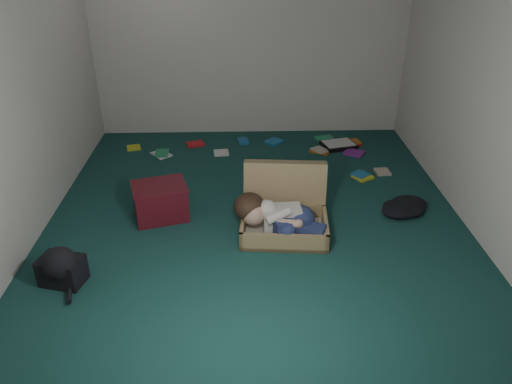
{
  "coord_description": "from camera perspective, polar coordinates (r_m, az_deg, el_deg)",
  "views": [
    {
      "loc": [
        -0.13,
        -4.19,
        2.55
      ],
      "look_at": [
        0.0,
        -0.15,
        0.35
      ],
      "focal_mm": 35.0,
      "sensor_mm": 36.0,
      "label": 1
    }
  ],
  "objects": [
    {
      "name": "clothing_pile",
      "position": [
        5.17,
        17.05,
        -1.58
      ],
      "size": [
        0.45,
        0.39,
        0.13
      ],
      "primitive_type": null,
      "rotation": [
        0.0,
        0.0,
        0.17
      ],
      "color": "black",
      "rests_on": "floor"
    },
    {
      "name": "wall_front",
      "position": [
        2.31,
        1.63,
        -4.14
      ],
      "size": [
        4.5,
        0.0,
        4.5
      ],
      "primitive_type": "plane",
      "rotation": [
        -1.57,
        0.0,
        0.0
      ],
      "color": "silver",
      "rests_on": "ground"
    },
    {
      "name": "maroon_bin",
      "position": [
        4.9,
        -10.87,
        -1.03
      ],
      "size": [
        0.6,
        0.52,
        0.35
      ],
      "rotation": [
        0.0,
        0.0,
        0.28
      ],
      "color": "#521019",
      "rests_on": "floor"
    },
    {
      "name": "wall_back",
      "position": [
        6.56,
        -0.69,
        17.55
      ],
      "size": [
        4.5,
        0.0,
        4.5
      ],
      "primitive_type": "plane",
      "rotation": [
        1.57,
        0.0,
        0.0
      ],
      "color": "silver",
      "rests_on": "ground"
    },
    {
      "name": "floor",
      "position": [
        4.91,
        -0.05,
        -2.76
      ],
      "size": [
        4.5,
        4.5,
        0.0
      ],
      "primitive_type": "plane",
      "color": "#17423D",
      "rests_on": "ground"
    },
    {
      "name": "wall_right",
      "position": [
        4.86,
        24.69,
        11.1
      ],
      "size": [
        0.0,
        4.5,
        4.5
      ],
      "primitive_type": "plane",
      "rotation": [
        1.57,
        0.0,
        -1.57
      ],
      "color": "silver",
      "rests_on": "ground"
    },
    {
      "name": "book_scatter",
      "position": [
        6.29,
        2.25,
        4.71
      ],
      "size": [
        3.2,
        1.34,
        0.02
      ],
      "color": "#CCD525",
      "rests_on": "floor"
    },
    {
      "name": "suitcase",
      "position": [
        4.67,
        3.26,
        -2.11
      ],
      "size": [
        0.84,
        0.82,
        0.58
      ],
      "rotation": [
        0.0,
        0.0,
        -0.08
      ],
      "color": "#9E8557",
      "rests_on": "floor"
    },
    {
      "name": "backpack",
      "position": [
        4.28,
        -21.3,
        -8.24
      ],
      "size": [
        0.49,
        0.43,
        0.25
      ],
      "primitive_type": null,
      "rotation": [
        0.0,
        0.0,
        -0.26
      ],
      "color": "black",
      "rests_on": "floor"
    },
    {
      "name": "wall_left",
      "position": [
        4.76,
        -25.36,
        10.61
      ],
      "size": [
        0.0,
        4.5,
        4.5
      ],
      "primitive_type": "plane",
      "rotation": [
        1.57,
        0.0,
        1.57
      ],
      "color": "silver",
      "rests_on": "ground"
    },
    {
      "name": "person",
      "position": [
        4.48,
        2.58,
        -2.88
      ],
      "size": [
        0.84,
        0.46,
        0.36
      ],
      "rotation": [
        0.0,
        0.0,
        -0.08
      ],
      "color": "silver",
      "rests_on": "suitcase"
    },
    {
      "name": "paper_tray",
      "position": [
        6.51,
        9.41,
        5.35
      ],
      "size": [
        0.48,
        0.4,
        0.06
      ],
      "rotation": [
        0.0,
        0.0,
        0.26
      ],
      "color": "black",
      "rests_on": "floor"
    }
  ]
}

